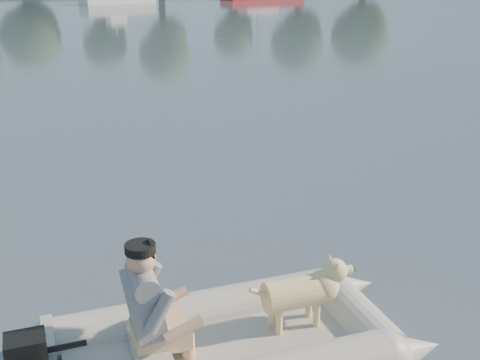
{
  "coord_description": "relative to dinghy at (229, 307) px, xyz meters",
  "views": [
    {
      "loc": [
        -1.1,
        -5.06,
        3.59
      ],
      "look_at": [
        0.38,
        2.32,
        0.75
      ],
      "focal_mm": 45.0,
      "sensor_mm": 36.0,
      "label": 1
    }
  ],
  "objects": [
    {
      "name": "water",
      "position": [
        0.29,
        0.49,
        -0.62
      ],
      "size": [
        160.0,
        160.0,
        0.0
      ],
      "primitive_type": "plane",
      "color": "#4F606B",
      "rests_on": "ground"
    },
    {
      "name": "dinghy",
      "position": [
        0.0,
        0.0,
        0.0
      ],
      "size": [
        5.23,
        3.94,
        1.44
      ],
      "primitive_type": null,
      "rotation": [
        0.0,
        0.0,
        0.14
      ],
      "color": "#9A9A95",
      "rests_on": "water"
    },
    {
      "name": "man",
      "position": [
        -0.73,
        -0.05,
        0.19
      ],
      "size": [
        0.84,
        0.75,
        1.12
      ],
      "primitive_type": null,
      "rotation": [
        0.0,
        0.0,
        0.14
      ],
      "color": "slate",
      "rests_on": "dinghy"
    },
    {
      "name": "dog",
      "position": [
        0.66,
        0.15,
        -0.08
      ],
      "size": [
        1.01,
        0.48,
        0.65
      ],
      "primitive_type": null,
      "rotation": [
        0.0,
        0.0,
        0.14
      ],
      "color": "#CFBA77",
      "rests_on": "dinghy"
    }
  ]
}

